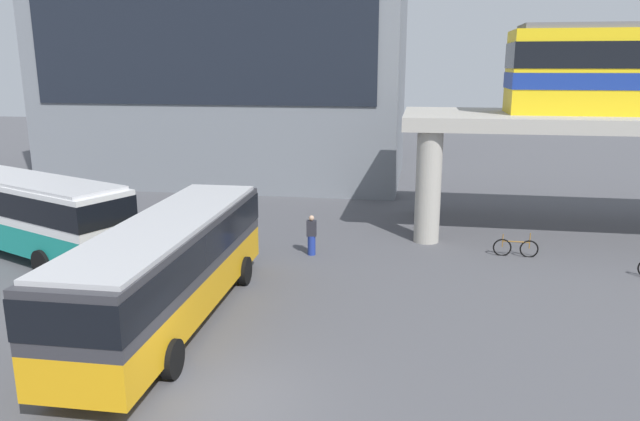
{
  "coord_description": "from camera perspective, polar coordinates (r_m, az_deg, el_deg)",
  "views": [
    {
      "loc": [
        4.22,
        -11.94,
        7.59
      ],
      "look_at": [
        0.52,
        9.79,
        2.2
      ],
      "focal_mm": 33.45,
      "sensor_mm": 36.0,
      "label": 1
    }
  ],
  "objects": [
    {
      "name": "station_building",
      "position": [
        41.85,
        -8.52,
        16.75
      ],
      "size": [
        22.86,
        12.42,
        19.78
      ],
      "color": "slate",
      "rests_on": "ground_plane"
    },
    {
      "name": "bicycle_brown",
      "position": [
        25.54,
        18.21,
        -3.41
      ],
      "size": [
        1.79,
        0.11,
        1.04
      ],
      "color": "black",
      "rests_on": "ground_plane"
    },
    {
      "name": "bus_secondary",
      "position": [
        27.13,
        -26.6,
        0.35
      ],
      "size": [
        11.13,
        6.76,
        3.22
      ],
      "color": "teal",
      "rests_on": "ground_plane"
    },
    {
      "name": "pedestrian_at_kerb",
      "position": [
        24.36,
        -0.81,
        -2.49
      ],
      "size": [
        0.43,
        0.32,
        1.67
      ],
      "color": "navy",
      "rests_on": "ground_plane"
    },
    {
      "name": "bus_main",
      "position": [
        18.18,
        -14.18,
        -4.64
      ],
      "size": [
        2.91,
        11.08,
        3.22
      ],
      "color": "orange",
      "rests_on": "ground_plane"
    },
    {
      "name": "ground_plane",
      "position": [
        23.59,
        -1.16,
        -5.03
      ],
      "size": [
        120.0,
        120.0,
        0.0
      ],
      "primitive_type": "plane",
      "color": "#515156"
    }
  ]
}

